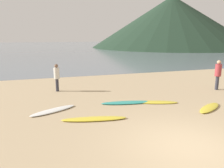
{
  "coord_description": "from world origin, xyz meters",
  "views": [
    {
      "loc": [
        -4.06,
        -5.22,
        3.26
      ],
      "look_at": [
        -0.27,
        6.49,
        0.6
      ],
      "focal_mm": 36.16,
      "sensor_mm": 36.0,
      "label": 1
    }
  ],
  "objects_px": {
    "surfboard_1": "(94,119)",
    "surfboard_4": "(209,108)",
    "person_1": "(218,72)",
    "person_0": "(57,75)",
    "surfboard_0": "(53,110)",
    "surfboard_3": "(155,102)",
    "surfboard_2": "(127,103)"
  },
  "relations": [
    {
      "from": "surfboard_1",
      "to": "surfboard_4",
      "type": "bearing_deg",
      "value": 8.42
    },
    {
      "from": "surfboard_4",
      "to": "person_1",
      "type": "relative_size",
      "value": 1.08
    },
    {
      "from": "surfboard_4",
      "to": "person_0",
      "type": "bearing_deg",
      "value": 107.97
    },
    {
      "from": "surfboard_0",
      "to": "person_0",
      "type": "height_order",
      "value": "person_0"
    },
    {
      "from": "surfboard_1",
      "to": "surfboard_3",
      "type": "bearing_deg",
      "value": 32.12
    },
    {
      "from": "person_1",
      "to": "surfboard_3",
      "type": "bearing_deg",
      "value": -111.11
    },
    {
      "from": "surfboard_2",
      "to": "surfboard_4",
      "type": "relative_size",
      "value": 1.3
    },
    {
      "from": "surfboard_2",
      "to": "surfboard_3",
      "type": "bearing_deg",
      "value": -4.46
    },
    {
      "from": "surfboard_2",
      "to": "surfboard_3",
      "type": "relative_size",
      "value": 1.17
    },
    {
      "from": "surfboard_2",
      "to": "surfboard_1",
      "type": "bearing_deg",
      "value": -131.14
    },
    {
      "from": "person_0",
      "to": "person_1",
      "type": "height_order",
      "value": "person_1"
    },
    {
      "from": "surfboard_0",
      "to": "surfboard_2",
      "type": "height_order",
      "value": "surfboard_0"
    },
    {
      "from": "surfboard_1",
      "to": "person_1",
      "type": "relative_size",
      "value": 1.42
    },
    {
      "from": "person_1",
      "to": "surfboard_4",
      "type": "bearing_deg",
      "value": -82.56
    },
    {
      "from": "surfboard_2",
      "to": "surfboard_0",
      "type": "bearing_deg",
      "value": -168.57
    },
    {
      "from": "person_0",
      "to": "person_1",
      "type": "xyz_separation_m",
      "value": [
        9.33,
        -2.59,
        0.11
      ]
    },
    {
      "from": "surfboard_0",
      "to": "surfboard_4",
      "type": "relative_size",
      "value": 1.13
    },
    {
      "from": "person_0",
      "to": "surfboard_2",
      "type": "bearing_deg",
      "value": 34.02
    },
    {
      "from": "person_1",
      "to": "surfboard_0",
      "type": "bearing_deg",
      "value": -119.96
    },
    {
      "from": "surfboard_0",
      "to": "surfboard_4",
      "type": "height_order",
      "value": "surfboard_4"
    },
    {
      "from": "surfboard_2",
      "to": "person_1",
      "type": "relative_size",
      "value": 1.4
    },
    {
      "from": "surfboard_1",
      "to": "surfboard_0",
      "type": "bearing_deg",
      "value": 144.2
    },
    {
      "from": "surfboard_3",
      "to": "person_0",
      "type": "relative_size",
      "value": 1.33
    },
    {
      "from": "surfboard_1",
      "to": "surfboard_2",
      "type": "xyz_separation_m",
      "value": [
        2.05,
        1.66,
        -0.01
      ]
    },
    {
      "from": "surfboard_1",
      "to": "surfboard_4",
      "type": "distance_m",
      "value": 5.32
    },
    {
      "from": "surfboard_4",
      "to": "surfboard_2",
      "type": "bearing_deg",
      "value": 118.72
    },
    {
      "from": "surfboard_0",
      "to": "surfboard_3",
      "type": "bearing_deg",
      "value": -30.1
    },
    {
      "from": "surfboard_3",
      "to": "surfboard_4",
      "type": "height_order",
      "value": "surfboard_4"
    },
    {
      "from": "surfboard_4",
      "to": "person_0",
      "type": "height_order",
      "value": "person_0"
    },
    {
      "from": "surfboard_0",
      "to": "person_0",
      "type": "xyz_separation_m",
      "value": [
        0.48,
        3.68,
        0.92
      ]
    },
    {
      "from": "surfboard_2",
      "to": "person_0",
      "type": "height_order",
      "value": "person_0"
    },
    {
      "from": "surfboard_2",
      "to": "surfboard_3",
      "type": "distance_m",
      "value": 1.42
    }
  ]
}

